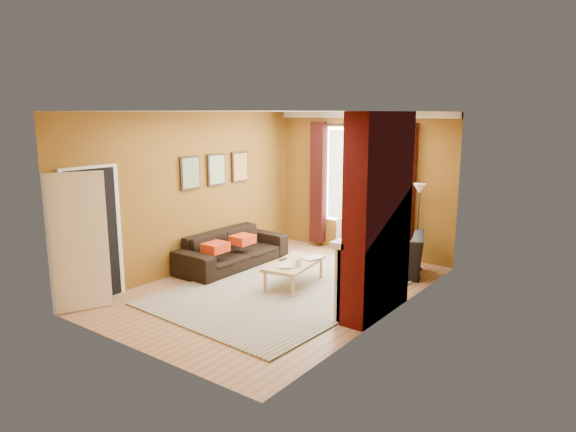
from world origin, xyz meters
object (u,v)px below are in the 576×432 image
(armchair, at_px, (389,254))
(sofa, at_px, (233,249))
(wicker_stool, at_px, (374,248))
(coffee_table, at_px, (294,264))
(floor_lamp, at_px, (419,202))

(armchair, bearing_deg, sofa, 5.22)
(wicker_stool, bearing_deg, armchair, -45.00)
(coffee_table, bearing_deg, armchair, 47.36)
(coffee_table, height_order, floor_lamp, floor_lamp)
(coffee_table, xyz_separation_m, floor_lamp, (1.25, 2.03, 0.87))
(floor_lamp, bearing_deg, sofa, -146.92)
(coffee_table, relative_size, floor_lamp, 0.82)
(wicker_stool, relative_size, floor_lamp, 0.31)
(armchair, relative_size, floor_lamp, 0.73)
(sofa, relative_size, wicker_stool, 4.59)
(sofa, distance_m, wicker_stool, 2.68)
(wicker_stool, bearing_deg, sofa, -136.17)
(sofa, relative_size, floor_lamp, 1.44)
(sofa, distance_m, floor_lamp, 3.45)
(armchair, bearing_deg, floor_lamp, -137.80)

